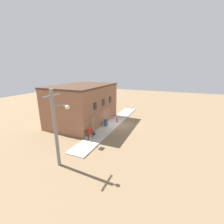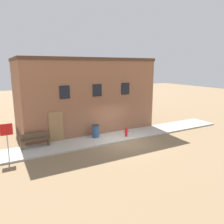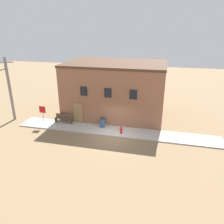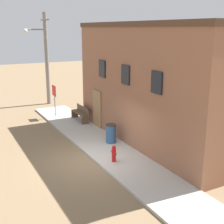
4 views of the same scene
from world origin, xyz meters
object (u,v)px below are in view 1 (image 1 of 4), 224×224
Objects in this scene: bench at (90,134)px; utility_pole at (56,127)px; trash_bin at (106,123)px; fire_hydrant at (117,120)px; stop_sign at (90,133)px.

utility_pole is at bearing -176.19° from bench.
trash_bin is 0.14× the size of utility_pole.
fire_hydrant is at bearing -24.84° from trash_bin.
utility_pole is at bearing -178.67° from trash_bin.
trash_bin reaches higher than bench.
bench is at bearing 170.16° from fire_hydrant.
fire_hydrant is at bearing -9.84° from bench.
bench is at bearing 3.81° from utility_pole.
stop_sign is 0.30× the size of utility_pole.
stop_sign is at bearing 179.98° from fire_hydrant.
bench reaches higher than fire_hydrant.
trash_bin is at bearing 1.33° from utility_pole.
utility_pole reaches higher than trash_bin.
trash_bin is at bearing -1.94° from bench.
utility_pole is at bearing 169.82° from stop_sign.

